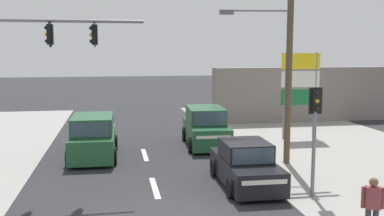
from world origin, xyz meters
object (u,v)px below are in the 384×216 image
at_px(suv_crossing_left, 93,138).
at_px(pedestrian_at_kerb, 373,205).
at_px(traffic_signal_mast, 27,68).
at_px(pedestal_signal_right_kerb, 315,123).
at_px(shopping_plaza_sign, 300,83).
at_px(suv_receding_far, 206,128).
at_px(sedan_oncoming_mid, 245,165).
at_px(utility_pole_midground_right, 286,50).

bearing_deg(suv_crossing_left, pedestrian_at_kerb, -54.76).
height_order(traffic_signal_mast, pedestal_signal_right_kerb, traffic_signal_mast).
relative_size(shopping_plaza_sign, suv_receding_far, 0.99).
distance_m(sedan_oncoming_mid, suv_receding_far, 6.76).
bearing_deg(utility_pole_midground_right, pedestal_signal_right_kerb, -98.66).
bearing_deg(traffic_signal_mast, utility_pole_midground_right, 10.04).
xyz_separation_m(shopping_plaza_sign, suv_receding_far, (-5.28, -0.80, -2.10)).
relative_size(suv_crossing_left, pedestrian_at_kerb, 2.81).
bearing_deg(suv_receding_far, traffic_signal_mast, -141.30).
distance_m(suv_crossing_left, sedan_oncoming_mid, 7.46).
bearing_deg(pedestrian_at_kerb, shopping_plaza_sign, 74.48).
bearing_deg(suv_receding_far, shopping_plaza_sign, 8.63).
bearing_deg(pedestal_signal_right_kerb, pedestrian_at_kerb, -90.86).
bearing_deg(traffic_signal_mast, sedan_oncoming_mid, -6.96).
height_order(pedestal_signal_right_kerb, suv_crossing_left, pedestal_signal_right_kerb).
distance_m(utility_pole_midground_right, suv_crossing_left, 9.11).
bearing_deg(suv_receding_far, pedestrian_at_kerb, -81.53).
bearing_deg(suv_receding_far, utility_pole_midground_right, -59.20).
xyz_separation_m(utility_pole_midground_right, sedan_oncoming_mid, (-2.44, -2.63, -4.03)).
height_order(utility_pole_midground_right, suv_crossing_left, utility_pole_midground_right).
relative_size(suv_crossing_left, suv_receding_far, 0.99).
relative_size(utility_pole_midground_right, suv_crossing_left, 1.91).
height_order(suv_crossing_left, pedestrian_at_kerb, suv_crossing_left).
xyz_separation_m(shopping_plaza_sign, pedestrian_at_kerb, (-3.51, -12.65, -2.06)).
bearing_deg(utility_pole_midground_right, sedan_oncoming_mid, -132.82).
relative_size(utility_pole_midground_right, sedan_oncoming_mid, 2.06).
distance_m(pedestal_signal_right_kerb, sedan_oncoming_mid, 2.96).
height_order(utility_pole_midground_right, pedestal_signal_right_kerb, utility_pole_midground_right).
xyz_separation_m(sedan_oncoming_mid, suv_receding_far, (-0.03, 6.76, 0.18)).
bearing_deg(utility_pole_midground_right, shopping_plaza_sign, 60.29).
xyz_separation_m(traffic_signal_mast, sedan_oncoming_mid, (7.35, -0.90, -3.44)).
bearing_deg(sedan_oncoming_mid, traffic_signal_mast, 173.04).
distance_m(sedan_oncoming_mid, pedestrian_at_kerb, 5.38).
bearing_deg(pedestal_signal_right_kerb, utility_pole_midground_right, 81.34).
distance_m(traffic_signal_mast, sedan_oncoming_mid, 8.16).
bearing_deg(pedestal_signal_right_kerb, suv_receding_far, 102.24).
distance_m(pedestal_signal_right_kerb, pedestrian_at_kerb, 3.78).
height_order(utility_pole_midground_right, suv_receding_far, utility_pole_midground_right).
relative_size(utility_pole_midground_right, pedestrian_at_kerb, 5.37).
relative_size(pedestal_signal_right_kerb, shopping_plaza_sign, 0.77).
height_order(traffic_signal_mast, pedestrian_at_kerb, traffic_signal_mast).
xyz_separation_m(utility_pole_midground_right, traffic_signal_mast, (-9.78, -1.73, -0.59)).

